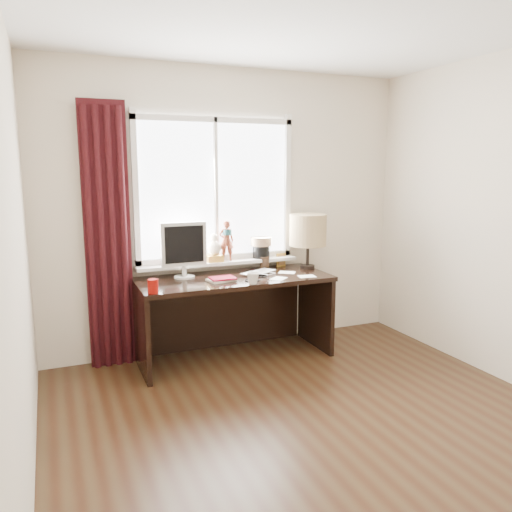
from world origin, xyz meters
name	(u,v)px	position (x,y,z in m)	size (l,w,h in m)	color
floor	(341,447)	(0.00, 0.00, 0.00)	(3.50, 4.00, 0.00)	#392816
wall_back	(230,211)	(0.00, 2.00, 1.30)	(3.50, 2.60, 0.00)	beige
wall_left	(10,262)	(-1.75, 0.00, 1.30)	(4.00, 2.60, 0.00)	beige
laptop	(259,273)	(0.14, 1.65, 0.76)	(0.35, 0.23, 0.03)	silver
mug	(253,278)	(-0.05, 1.33, 0.80)	(0.10, 0.10, 0.10)	white
red_cup	(153,286)	(-0.87, 1.35, 0.80)	(0.08, 0.08, 0.11)	#780803
window	(218,211)	(-0.13, 1.95, 1.31)	(1.52, 0.20, 1.40)	white
curtain	(108,239)	(-1.13, 1.91, 1.12)	(0.38, 0.09, 2.25)	black
desk	(231,301)	(-0.10, 1.73, 0.51)	(1.70, 0.70, 0.75)	black
monitor	(184,247)	(-0.51, 1.77, 1.03)	(0.40, 0.18, 0.49)	beige
notebook_stack	(222,279)	(-0.25, 1.53, 0.77)	(0.25, 0.20, 0.03)	beige
brush_holder	(265,263)	(0.29, 1.85, 0.81)	(0.09, 0.09, 0.25)	black
icon_frame	(281,260)	(0.49, 1.91, 0.81)	(0.10, 0.04, 0.13)	gold
table_lamp	(308,231)	(0.69, 1.73, 1.11)	(0.35, 0.35, 0.52)	black
loose_papers	(291,276)	(0.39, 1.48, 0.75)	(0.44, 0.38, 0.00)	white
desk_cables	(257,277)	(0.08, 1.54, 0.75)	(0.31, 0.39, 0.01)	black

